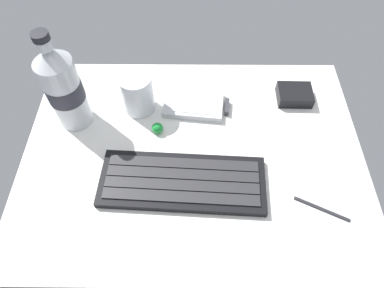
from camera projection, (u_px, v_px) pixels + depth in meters
The scene contains 8 objects.
ground_plane at pixel (192, 157), 64.14cm from camera, with size 64.00×48.00×2.80cm.
keyboard at pixel (181, 182), 59.13cm from camera, with size 29.52×12.47×1.70cm.
handheld_device at pixel (196, 104), 69.30cm from camera, with size 13.32×8.80×1.50cm.
juice_cup at pixel (136, 94), 66.55cm from camera, with size 6.40×6.40×8.50cm.
water_bottle at pixel (62, 87), 60.64cm from camera, with size 6.73×6.73×20.80cm.
charger_block at pixel (293, 95), 70.12cm from camera, with size 7.00×5.60×2.40cm, color black.
trackball_mouse at pixel (156, 128), 65.38cm from camera, with size 2.20×2.20×2.20cm, color #198C33.
stylus_pen at pixel (321, 208), 56.79cm from camera, with size 0.70×0.70×9.50cm, color #26262B.
Camera 1 is at (0.23, -34.25, 53.44)cm, focal length 31.50 mm.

